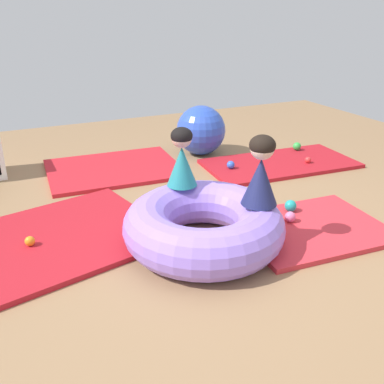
{
  "coord_description": "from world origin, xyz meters",
  "views": [
    {
      "loc": [
        -1.39,
        -2.55,
        1.63
      ],
      "look_at": [
        -0.14,
        0.14,
        0.36
      ],
      "focal_mm": 40.66,
      "sensor_mm": 36.0,
      "label": 1
    }
  ],
  "objects_px": {
    "inflatable_cushion": "(204,225)",
    "play_ball_blue": "(231,165)",
    "child_in_navy": "(261,171)",
    "play_ball_red": "(308,160)",
    "child_in_teal": "(182,158)",
    "play_ball_pink": "(290,217)",
    "play_ball_yellow": "(251,225)",
    "play_ball_orange": "(30,241)",
    "play_ball_teal": "(291,206)",
    "play_ball_green": "(297,146)",
    "exercise_ball_large": "(201,130)"
  },
  "relations": [
    {
      "from": "play_ball_yellow",
      "to": "play_ball_teal",
      "type": "height_order",
      "value": "play_ball_teal"
    },
    {
      "from": "inflatable_cushion",
      "to": "play_ball_blue",
      "type": "bearing_deg",
      "value": 53.22
    },
    {
      "from": "play_ball_blue",
      "to": "play_ball_green",
      "type": "relative_size",
      "value": 0.87
    },
    {
      "from": "inflatable_cushion",
      "to": "play_ball_blue",
      "type": "height_order",
      "value": "inflatable_cushion"
    },
    {
      "from": "child_in_navy",
      "to": "play_ball_red",
      "type": "distance_m",
      "value": 1.98
    },
    {
      "from": "child_in_navy",
      "to": "play_ball_red",
      "type": "relative_size",
      "value": 7.39
    },
    {
      "from": "play_ball_orange",
      "to": "exercise_ball_large",
      "type": "bearing_deg",
      "value": 35.5
    },
    {
      "from": "inflatable_cushion",
      "to": "play_ball_yellow",
      "type": "xyz_separation_m",
      "value": [
        0.42,
        0.01,
        -0.09
      ]
    },
    {
      "from": "play_ball_red",
      "to": "play_ball_orange",
      "type": "distance_m",
      "value": 3.04
    },
    {
      "from": "play_ball_red",
      "to": "play_ball_teal",
      "type": "height_order",
      "value": "play_ball_teal"
    },
    {
      "from": "play_ball_pink",
      "to": "play_ball_green",
      "type": "bearing_deg",
      "value": 51.0
    },
    {
      "from": "child_in_navy",
      "to": "play_ball_green",
      "type": "xyz_separation_m",
      "value": [
        1.64,
        1.66,
        -0.5
      ]
    },
    {
      "from": "play_ball_red",
      "to": "play_ball_teal",
      "type": "distance_m",
      "value": 1.31
    },
    {
      "from": "play_ball_green",
      "to": "play_ball_yellow",
      "type": "bearing_deg",
      "value": -136.55
    },
    {
      "from": "child_in_navy",
      "to": "exercise_ball_large",
      "type": "height_order",
      "value": "child_in_navy"
    },
    {
      "from": "inflatable_cushion",
      "to": "exercise_ball_large",
      "type": "xyz_separation_m",
      "value": [
        0.94,
        1.97,
        0.11
      ]
    },
    {
      "from": "play_ball_yellow",
      "to": "play_ball_blue",
      "type": "bearing_deg",
      "value": 67.02
    },
    {
      "from": "child_in_navy",
      "to": "child_in_teal",
      "type": "distance_m",
      "value": 0.65
    },
    {
      "from": "play_ball_green",
      "to": "exercise_ball_large",
      "type": "xyz_separation_m",
      "value": [
        -1.05,
        0.47,
        0.2
      ]
    },
    {
      "from": "play_ball_green",
      "to": "child_in_navy",
      "type": "bearing_deg",
      "value": -134.58
    },
    {
      "from": "play_ball_orange",
      "to": "inflatable_cushion",
      "type": "bearing_deg",
      "value": -22.27
    },
    {
      "from": "inflatable_cushion",
      "to": "child_in_teal",
      "type": "bearing_deg",
      "value": 89.74
    },
    {
      "from": "play_ball_red",
      "to": "play_ball_pink",
      "type": "height_order",
      "value": "play_ball_pink"
    },
    {
      "from": "inflatable_cushion",
      "to": "play_ball_blue",
      "type": "distance_m",
      "value": 1.59
    },
    {
      "from": "play_ball_blue",
      "to": "play_ball_green",
      "type": "bearing_deg",
      "value": 12.21
    },
    {
      "from": "inflatable_cushion",
      "to": "play_ball_blue",
      "type": "relative_size",
      "value": 13.97
    },
    {
      "from": "child_in_navy",
      "to": "child_in_teal",
      "type": "bearing_deg",
      "value": -44.47
    },
    {
      "from": "child_in_teal",
      "to": "play_ball_pink",
      "type": "distance_m",
      "value": 0.99
    },
    {
      "from": "play_ball_red",
      "to": "play_ball_orange",
      "type": "height_order",
      "value": "play_ball_orange"
    },
    {
      "from": "exercise_ball_large",
      "to": "play_ball_blue",
      "type": "bearing_deg",
      "value": -88.95
    },
    {
      "from": "play_ball_green",
      "to": "play_ball_orange",
      "type": "distance_m",
      "value": 3.31
    },
    {
      "from": "play_ball_blue",
      "to": "play_ball_red",
      "type": "distance_m",
      "value": 0.88
    },
    {
      "from": "play_ball_yellow",
      "to": "play_ball_orange",
      "type": "relative_size",
      "value": 1.15
    },
    {
      "from": "play_ball_blue",
      "to": "exercise_ball_large",
      "type": "relative_size",
      "value": 0.15
    },
    {
      "from": "child_in_teal",
      "to": "play_ball_pink",
      "type": "relative_size",
      "value": 5.33
    },
    {
      "from": "play_ball_red",
      "to": "play_ball_teal",
      "type": "relative_size",
      "value": 0.68
    },
    {
      "from": "play_ball_yellow",
      "to": "play_ball_green",
      "type": "distance_m",
      "value": 2.17
    },
    {
      "from": "play_ball_blue",
      "to": "play_ball_red",
      "type": "bearing_deg",
      "value": -13.06
    },
    {
      "from": "play_ball_blue",
      "to": "play_ball_teal",
      "type": "distance_m",
      "value": 1.12
    },
    {
      "from": "child_in_navy",
      "to": "play_ball_blue",
      "type": "height_order",
      "value": "child_in_navy"
    },
    {
      "from": "child_in_teal",
      "to": "play_ball_green",
      "type": "bearing_deg",
      "value": 53.12
    },
    {
      "from": "exercise_ball_large",
      "to": "play_ball_yellow",
      "type": "bearing_deg",
      "value": -104.93
    },
    {
      "from": "play_ball_green",
      "to": "child_in_teal",
      "type": "bearing_deg",
      "value": -150.78
    },
    {
      "from": "child_in_teal",
      "to": "exercise_ball_large",
      "type": "xyz_separation_m",
      "value": [
        0.94,
        1.59,
        -0.28
      ]
    },
    {
      "from": "child_in_teal",
      "to": "play_ball_yellow",
      "type": "bearing_deg",
      "value": -18.4
    },
    {
      "from": "child_in_navy",
      "to": "play_ball_orange",
      "type": "xyz_separation_m",
      "value": [
        -1.51,
        0.64,
        -0.51
      ]
    },
    {
      "from": "play_ball_blue",
      "to": "play_ball_red",
      "type": "height_order",
      "value": "play_ball_blue"
    },
    {
      "from": "child_in_teal",
      "to": "exercise_ball_large",
      "type": "bearing_deg",
      "value": 83.28
    },
    {
      "from": "child_in_teal",
      "to": "exercise_ball_large",
      "type": "relative_size",
      "value": 0.8
    },
    {
      "from": "child_in_teal",
      "to": "play_ball_teal",
      "type": "xyz_separation_m",
      "value": [
        0.89,
        -0.24,
        -0.48
      ]
    }
  ]
}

